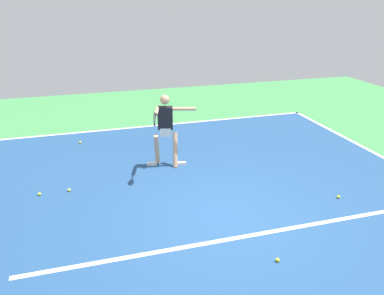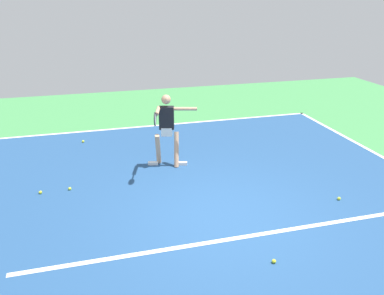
% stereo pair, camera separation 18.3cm
% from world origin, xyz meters
% --- Properties ---
extents(ground_plane, '(20.90, 20.90, 0.00)m').
position_xyz_m(ground_plane, '(0.00, 0.00, 0.00)').
color(ground_plane, '#428E4C').
extents(court_surface, '(9.68, 11.20, 0.00)m').
position_xyz_m(court_surface, '(0.00, 0.00, 0.00)').
color(court_surface, navy).
rests_on(court_surface, ground_plane).
extents(court_line_baseline_near, '(9.68, 0.10, 0.01)m').
position_xyz_m(court_line_baseline_near, '(0.00, -5.55, 0.00)').
color(court_line_baseline_near, white).
rests_on(court_line_baseline_near, ground_plane).
extents(court_line_service, '(7.26, 0.10, 0.01)m').
position_xyz_m(court_line_service, '(0.00, 0.76, 0.00)').
color(court_line_service, white).
rests_on(court_line_service, ground_plane).
extents(court_line_centre_mark, '(0.10, 0.30, 0.01)m').
position_xyz_m(court_line_centre_mark, '(0.00, -5.35, 0.00)').
color(court_line_centre_mark, white).
rests_on(court_line_centre_mark, ground_plane).
extents(tennis_player, '(1.15, 1.20, 1.74)m').
position_xyz_m(tennis_player, '(0.53, -2.49, 0.99)').
color(tennis_player, tan).
rests_on(tennis_player, ground_plane).
extents(tennis_ball_near_player, '(0.07, 0.07, 0.07)m').
position_xyz_m(tennis_ball_near_player, '(2.47, -4.61, 0.03)').
color(tennis_ball_near_player, yellow).
rests_on(tennis_ball_near_player, ground_plane).
extents(tennis_ball_centre_court, '(0.07, 0.07, 0.07)m').
position_xyz_m(tennis_ball_centre_court, '(3.36, -1.78, 0.03)').
color(tennis_ball_centre_court, yellow).
rests_on(tennis_ball_centre_court, ground_plane).
extents(tennis_ball_near_service_line, '(0.07, 0.07, 0.07)m').
position_xyz_m(tennis_ball_near_service_line, '(2.78, -1.79, 0.03)').
color(tennis_ball_near_service_line, '#C6E53D').
rests_on(tennis_ball_near_service_line, ground_plane).
extents(tennis_ball_by_sideline, '(0.07, 0.07, 0.07)m').
position_xyz_m(tennis_ball_by_sideline, '(-0.28, 1.52, 0.03)').
color(tennis_ball_by_sideline, yellow).
rests_on(tennis_ball_by_sideline, ground_plane).
extents(tennis_ball_far_corner, '(0.07, 0.07, 0.07)m').
position_xyz_m(tennis_ball_far_corner, '(-2.42, 0.06, 0.03)').
color(tennis_ball_far_corner, '#CCE033').
rests_on(tennis_ball_far_corner, ground_plane).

